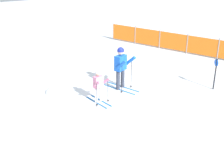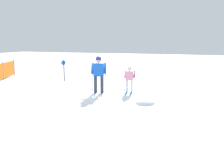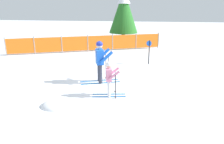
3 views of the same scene
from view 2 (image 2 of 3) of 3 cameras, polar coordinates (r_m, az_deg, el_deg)
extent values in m
plane|color=white|center=(10.14, -4.19, -5.51)|extent=(60.00, 60.00, 0.00)
cube|color=#1966B2|center=(10.23, -4.32, -5.33)|extent=(1.53, 0.57, 0.02)
cube|color=#1966B2|center=(10.22, -2.61, -5.34)|extent=(1.53, 0.57, 0.02)
cylinder|color=#333847|center=(10.15, -4.34, -3.19)|extent=(0.15, 0.15, 0.76)
cylinder|color=#333847|center=(10.14, -2.62, -3.19)|extent=(0.15, 0.15, 0.76)
cube|color=blue|center=(10.03, -3.52, 0.60)|extent=(0.41, 0.54, 0.59)
cylinder|color=blue|center=(10.27, -5.11, 0.94)|extent=(0.54, 0.29, 0.50)
cylinder|color=blue|center=(10.24, -1.81, 0.95)|extent=(0.54, 0.29, 0.50)
sphere|color=#D8AD8C|center=(9.98, -3.54, 3.14)|extent=(0.25, 0.25, 0.25)
sphere|color=navy|center=(9.98, -3.54, 3.40)|extent=(0.27, 0.27, 0.27)
cylinder|color=black|center=(10.42, -5.16, -1.83)|extent=(0.02, 0.02, 1.18)
cylinder|color=black|center=(10.53, -5.12, -4.68)|extent=(0.07, 0.07, 0.01)
cylinder|color=black|center=(10.40, -1.67, -1.83)|extent=(0.02, 0.02, 1.18)
cylinder|color=black|center=(10.50, -1.66, -4.68)|extent=(0.07, 0.07, 0.01)
cube|color=#1966B2|center=(10.37, 3.92, -5.15)|extent=(1.16, 0.21, 0.02)
cube|color=#1966B2|center=(10.34, 5.14, -5.19)|extent=(1.16, 0.21, 0.02)
cylinder|color=silver|center=(10.30, 3.93, -3.61)|extent=(0.11, 0.11, 0.55)
cylinder|color=silver|center=(10.28, 5.16, -3.65)|extent=(0.11, 0.11, 0.55)
cube|color=pink|center=(10.20, 4.58, -0.93)|extent=(0.24, 0.37, 0.43)
cylinder|color=pink|center=(10.39, 3.50, -0.55)|extent=(0.41, 0.14, 0.34)
cylinder|color=pink|center=(10.35, 5.86, -0.62)|extent=(0.41, 0.14, 0.34)
sphere|color=#D8AD8C|center=(10.16, 4.60, 0.88)|extent=(0.18, 0.18, 0.18)
sphere|color=white|center=(10.15, 4.60, 1.06)|extent=(0.19, 0.19, 0.19)
cylinder|color=black|center=(10.51, 3.31, -2.63)|extent=(0.02, 0.02, 0.86)
cylinder|color=black|center=(10.58, 3.29, -4.59)|extent=(0.07, 0.07, 0.01)
cylinder|color=black|center=(10.46, 6.05, -2.71)|extent=(0.02, 0.02, 0.86)
cylinder|color=black|center=(10.54, 6.02, -4.68)|extent=(0.07, 0.07, 0.01)
cylinder|color=gray|center=(15.03, -26.56, 0.30)|extent=(0.06, 0.06, 1.12)
cylinder|color=gray|center=(16.56, -24.19, 1.10)|extent=(0.06, 0.06, 1.12)
cube|color=orange|center=(15.79, -25.32, 0.72)|extent=(1.59, 0.62, 0.94)
cylinder|color=black|center=(13.28, -12.42, 0.36)|extent=(0.05, 0.05, 1.27)
cylinder|color=blue|center=(13.21, -12.59, 2.38)|extent=(0.26, 0.13, 0.28)
ellipsoid|color=white|center=(8.68, 8.61, -7.96)|extent=(0.92, 0.78, 0.37)
camera|label=1|loc=(17.92, 25.75, 14.71)|focal=45.00mm
camera|label=3|loc=(11.76, 42.12, 9.71)|focal=35.00mm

